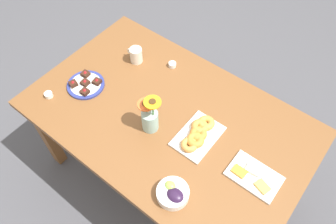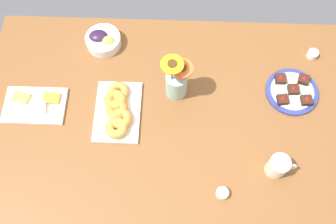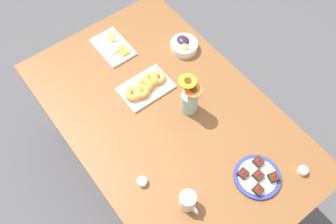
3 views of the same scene
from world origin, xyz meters
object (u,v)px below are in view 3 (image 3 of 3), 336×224
Objects in this scene: dining_table at (168,124)px; coffee_mug at (188,201)px; croissant_platter at (145,86)px; jam_cup_berry at (142,182)px; flower_vase at (190,100)px; grape_bowl at (184,45)px; jam_cup_honey at (303,171)px; dessert_plate at (257,177)px; cheese_platter at (113,47)px.

coffee_mug reaches higher than dining_table.
croissant_platter is (-0.21, 0.01, 0.11)m from dining_table.
dining_table is 0.40m from jam_cup_berry.
flower_vase reaches higher than coffee_mug.
jam_cup_berry is at bearing -52.04° from grape_bowl.
dessert_plate reaches higher than jam_cup_honey.
dining_table is 0.48m from grape_bowl.
grape_bowl is at bearing 51.96° from cheese_platter.
dining_table is 14.06× the size of coffee_mug.
jam_cup_honey is 0.65m from flower_vase.
cheese_platter is 1.24m from jam_cup_honey.
coffee_mug is 0.58m from jam_cup_honey.
jam_cup_honey is at bearing 59.97° from dessert_plate.
jam_cup_honey is 0.21× the size of dessert_plate.
cheese_platter is at bearing -174.63° from dessert_plate.
dessert_plate is at bearing 1.54° from flower_vase.
flower_vase is (-0.61, -0.21, 0.07)m from jam_cup_honey.
dining_table is at bearing -104.66° from flower_vase.
dining_table is 10.07× the size of grape_bowl.
grape_bowl is 0.42m from cheese_platter.
flower_vase is (-0.40, 0.33, 0.03)m from coffee_mug.
cheese_platter is (-0.99, 0.24, -0.04)m from coffee_mug.
flower_vase is (0.03, 0.12, 0.17)m from dining_table.
jam_cup_honey reaches higher than dining_table.
grape_bowl reaches higher than dessert_plate.
dining_table is at bearing -166.22° from dessert_plate.
croissant_platter is at bearing -170.53° from dessert_plate.
jam_cup_honey is at bearing 18.59° from flower_vase.
dining_table is at bearing -153.33° from jam_cup_honey.
coffee_mug is 0.24m from jam_cup_berry.
grape_bowl is at bearing 178.10° from jam_cup_honey.
cheese_platter is 5.42× the size of jam_cup_honey.
coffee_mug is 2.37× the size of jam_cup_berry.
cheese_platter is (-0.26, -0.33, -0.02)m from grape_bowl.
cheese_platter reaches higher than jam_cup_honey.
croissant_platter is 0.75m from dessert_plate.
jam_cup_honey is (0.21, 0.54, -0.04)m from coffee_mug.
dining_table is 33.33× the size of jam_cup_berry.
croissant_platter is at bearing -3.36° from cheese_platter.
jam_cup_honey is (1.21, 0.30, 0.01)m from cheese_platter.
croissant_platter is at bearing 142.57° from jam_cup_berry.
jam_cup_berry is at bearing -66.83° from flower_vase.
grape_bowl is at bearing 145.06° from flower_vase.
jam_cup_honey and jam_cup_berry have the same top height.
dining_table is 7.09× the size of dessert_plate.
grape_bowl reaches higher than dining_table.
cheese_platter is 0.93× the size of croissant_platter.
dessert_plate is (0.31, 0.45, -0.00)m from jam_cup_berry.
dessert_plate is at bearing -14.92° from grape_bowl.
dessert_plate is (0.84, -0.22, -0.02)m from grape_bowl.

